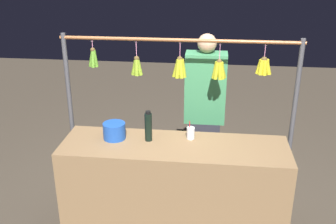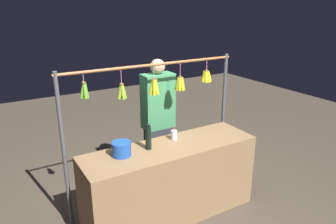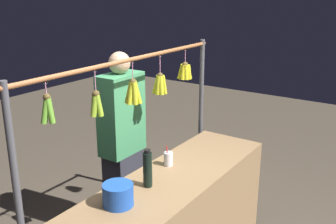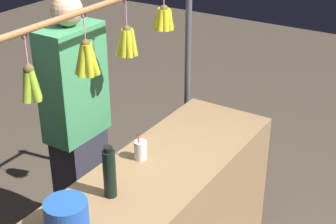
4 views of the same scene
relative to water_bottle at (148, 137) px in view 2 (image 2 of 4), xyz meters
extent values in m
plane|color=#4A4033|center=(-0.24, 0.07, -1.03)|extent=(12.00, 12.00, 0.00)
cube|color=olive|center=(-0.24, 0.07, -0.58)|extent=(2.03, 0.60, 0.89)
cylinder|color=#4C4C51|center=(-1.32, -0.32, -0.13)|extent=(0.04, 0.04, 1.79)
cylinder|color=#4C4C51|center=(0.83, -0.32, -0.13)|extent=(0.04, 0.04, 1.79)
cylinder|color=#9E6038|center=(-0.24, -0.32, 0.72)|extent=(2.21, 0.03, 0.03)
torus|color=black|center=(-1.00, -0.32, 0.70)|extent=(0.04, 0.01, 0.04)
cylinder|color=pink|center=(-1.00, -0.32, 0.63)|extent=(0.01, 0.01, 0.14)
sphere|color=brown|center=(-1.00, -0.32, 0.56)|extent=(0.05, 0.05, 0.05)
cylinder|color=gold|center=(-0.97, -0.32, 0.50)|extent=(0.07, 0.04, 0.14)
cylinder|color=gold|center=(-0.98, -0.29, 0.50)|extent=(0.06, 0.06, 0.14)
cylinder|color=gold|center=(-1.01, -0.28, 0.50)|extent=(0.04, 0.06, 0.14)
cylinder|color=gold|center=(-1.04, -0.31, 0.50)|extent=(0.08, 0.06, 0.14)
cylinder|color=gold|center=(-1.04, -0.33, 0.50)|extent=(0.06, 0.05, 0.14)
cylinder|color=gold|center=(-1.01, -0.35, 0.50)|extent=(0.05, 0.06, 0.14)
cylinder|color=gold|center=(-0.98, -0.35, 0.50)|extent=(0.06, 0.07, 0.14)
torus|color=black|center=(-0.61, -0.32, 0.70)|extent=(0.04, 0.01, 0.04)
cylinder|color=pink|center=(-0.61, -0.32, 0.61)|extent=(0.01, 0.01, 0.17)
sphere|color=brown|center=(-0.61, -0.32, 0.53)|extent=(0.05, 0.05, 0.05)
cylinder|color=gold|center=(-0.58, -0.32, 0.45)|extent=(0.06, 0.04, 0.16)
cylinder|color=gold|center=(-0.59, -0.29, 0.45)|extent=(0.06, 0.06, 0.16)
cylinder|color=gold|center=(-0.62, -0.29, 0.45)|extent=(0.05, 0.06, 0.16)
cylinder|color=gold|center=(-0.64, -0.30, 0.45)|extent=(0.06, 0.05, 0.16)
cylinder|color=gold|center=(-0.64, -0.33, 0.45)|extent=(0.08, 0.05, 0.16)
cylinder|color=gold|center=(-0.61, -0.35, 0.45)|extent=(0.04, 0.07, 0.16)
cylinder|color=gold|center=(-0.59, -0.34, 0.45)|extent=(0.06, 0.07, 0.17)
torus|color=black|center=(-0.25, -0.32, 0.70)|extent=(0.04, 0.01, 0.04)
cylinder|color=pink|center=(-0.25, -0.32, 0.62)|extent=(0.01, 0.01, 0.15)
sphere|color=brown|center=(-0.25, -0.32, 0.55)|extent=(0.05, 0.05, 0.05)
cylinder|color=gold|center=(-0.22, -0.32, 0.46)|extent=(0.08, 0.04, 0.18)
cylinder|color=gold|center=(-0.23, -0.29, 0.46)|extent=(0.05, 0.06, 0.18)
cylinder|color=gold|center=(-0.26, -0.29, 0.46)|extent=(0.06, 0.08, 0.18)
cylinder|color=gold|center=(-0.28, -0.32, 0.46)|extent=(0.07, 0.04, 0.18)
cylinder|color=gold|center=(-0.27, -0.34, 0.46)|extent=(0.06, 0.07, 0.18)
cylinder|color=gold|center=(-0.24, -0.35, 0.46)|extent=(0.06, 0.08, 0.18)
torus|color=black|center=(0.15, -0.32, 0.70)|extent=(0.04, 0.01, 0.04)
cylinder|color=pink|center=(0.15, -0.32, 0.62)|extent=(0.01, 0.01, 0.16)
sphere|color=brown|center=(0.15, -0.32, 0.54)|extent=(0.05, 0.05, 0.05)
cylinder|color=#87AB29|center=(0.17, -0.32, 0.46)|extent=(0.07, 0.04, 0.16)
cylinder|color=#87AB29|center=(0.15, -0.30, 0.46)|extent=(0.04, 0.07, 0.16)
cylinder|color=#87AB29|center=(0.13, -0.32, 0.46)|extent=(0.07, 0.04, 0.16)
cylinder|color=#87AB29|center=(0.15, -0.34, 0.46)|extent=(0.04, 0.06, 0.16)
torus|color=black|center=(0.56, -0.32, 0.70)|extent=(0.04, 0.01, 0.04)
cylinder|color=pink|center=(0.56, -0.32, 0.65)|extent=(0.01, 0.01, 0.09)
sphere|color=brown|center=(0.56, -0.32, 0.61)|extent=(0.05, 0.05, 0.05)
cylinder|color=#609E2D|center=(0.58, -0.32, 0.53)|extent=(0.07, 0.04, 0.17)
cylinder|color=#609E2D|center=(0.56, -0.30, 0.53)|extent=(0.04, 0.06, 0.17)
cylinder|color=#609E2D|center=(0.54, -0.32, 0.53)|extent=(0.05, 0.04, 0.16)
cylinder|color=#609E2D|center=(0.56, -0.34, 0.53)|extent=(0.04, 0.07, 0.17)
cylinder|color=black|center=(0.00, 0.00, -0.01)|extent=(0.07, 0.07, 0.26)
cylinder|color=black|center=(0.00, 0.00, 0.14)|extent=(0.05, 0.05, 0.02)
cylinder|color=blue|center=(0.32, 0.00, -0.06)|extent=(0.20, 0.20, 0.15)
cylinder|color=silver|center=(-0.38, -0.08, -0.08)|extent=(0.07, 0.07, 0.11)
cylinder|color=red|center=(-0.37, -0.08, -0.05)|extent=(0.01, 0.03, 0.17)
cube|color=#2D2D38|center=(-0.49, -0.66, -0.61)|extent=(0.33, 0.22, 0.83)
cube|color=#3F8C59|center=(-0.49, -0.66, 0.16)|extent=(0.41, 0.22, 0.73)
sphere|color=tan|center=(-0.49, -0.66, 0.62)|extent=(0.19, 0.19, 0.19)
camera|label=1|loc=(-0.54, 3.16, 1.46)|focal=42.03mm
camera|label=2|loc=(1.45, 2.84, 1.38)|focal=34.18mm
camera|label=3|loc=(2.04, 1.56, 1.23)|focal=42.38mm
camera|label=4|loc=(1.65, 1.39, 1.39)|focal=54.20mm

